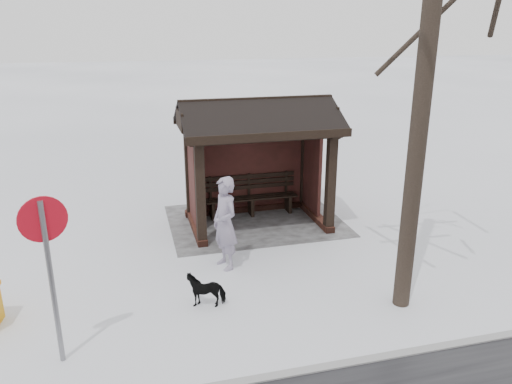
% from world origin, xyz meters
% --- Properties ---
extents(ground, '(120.00, 120.00, 0.00)m').
position_xyz_m(ground, '(0.00, 0.00, 0.00)').
color(ground, white).
rests_on(ground, ground).
extents(kerb, '(120.00, 0.15, 0.06)m').
position_xyz_m(kerb, '(0.00, 5.50, 0.01)').
color(kerb, gray).
rests_on(kerb, ground).
extents(trampled_patch, '(4.20, 3.20, 0.02)m').
position_xyz_m(trampled_patch, '(0.00, -0.20, 0.01)').
color(trampled_patch, gray).
rests_on(trampled_patch, ground).
extents(bus_shelter, '(3.60, 2.40, 3.09)m').
position_xyz_m(bus_shelter, '(0.00, -0.16, 2.17)').
color(bus_shelter, '#3A1D15').
rests_on(bus_shelter, ground).
extents(pedestrian, '(0.64, 0.79, 1.89)m').
position_xyz_m(pedestrian, '(1.20, 2.05, 0.94)').
color(pedestrian, gray).
rests_on(pedestrian, ground).
extents(dog, '(0.73, 0.45, 0.58)m').
position_xyz_m(dog, '(1.80, 3.34, 0.29)').
color(dog, black).
rests_on(dog, ground).
extents(road_sign, '(0.62, 0.22, 2.52)m').
position_xyz_m(road_sign, '(4.09, 4.33, 1.80)').
color(road_sign, slate).
rests_on(road_sign, ground).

